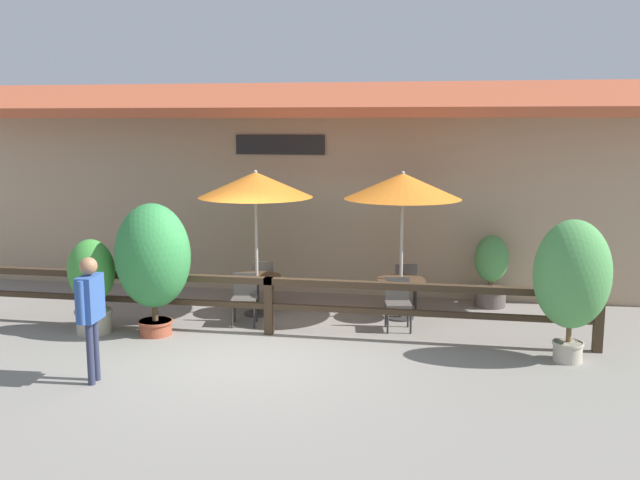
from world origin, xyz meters
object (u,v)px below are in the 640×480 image
at_px(dining_table_near, 257,284).
at_px(pedestrian, 90,303).
at_px(dining_table_middle, 401,287).
at_px(potted_plant_small_flowering, 491,270).
at_px(potted_plant_broad_leaf, 92,281).
at_px(potted_plant_entrance_palm, 153,258).
at_px(chair_middle_streetside, 398,301).
at_px(chair_near_streetside, 244,296).
at_px(patio_umbrella_near, 255,185).
at_px(chair_middle_wallside, 405,283).
at_px(potted_plant_tall_tropical, 572,277).
at_px(chair_near_wallside, 263,280).
at_px(patio_umbrella_middle, 403,186).

height_order(dining_table_near, pedestrian, pedestrian).
distance_m(dining_table_middle, potted_plant_small_flowering, 1.99).
distance_m(dining_table_middle, potted_plant_broad_leaf, 5.25).
height_order(dining_table_near, dining_table_middle, same).
distance_m(potted_plant_broad_leaf, potted_plant_small_flowering, 7.18).
bearing_deg(potted_plant_entrance_palm, chair_middle_streetside, 14.73).
distance_m(chair_near_streetside, pedestrian, 3.34).
height_order(patio_umbrella_near, dining_table_near, patio_umbrella_near).
height_order(chair_near_streetside, chair_middle_wallside, same).
bearing_deg(potted_plant_small_flowering, potted_plant_tall_tropical, -72.57).
xyz_separation_m(dining_table_near, chair_middle_streetside, (2.57, -0.49, -0.07)).
height_order(dining_table_middle, potted_plant_broad_leaf, potted_plant_broad_leaf).
relative_size(chair_middle_wallside, potted_plant_entrance_palm, 0.40).
bearing_deg(dining_table_near, pedestrian, -108.59).
relative_size(dining_table_near, chair_near_wallside, 0.99).
bearing_deg(chair_near_streetside, dining_table_near, 76.35).
height_order(chair_middle_wallside, pedestrian, pedestrian).
relative_size(potted_plant_broad_leaf, pedestrian, 0.92).
bearing_deg(chair_middle_streetside, pedestrian, -150.15).
xyz_separation_m(potted_plant_broad_leaf, potted_plant_small_flowering, (6.55, 2.93, -0.18)).
bearing_deg(dining_table_middle, potted_plant_broad_leaf, -160.30).
bearing_deg(pedestrian, chair_near_wallside, -19.29).
height_order(patio_umbrella_near, potted_plant_tall_tropical, patio_umbrella_near).
xyz_separation_m(dining_table_near, potted_plant_broad_leaf, (-2.36, -1.58, 0.31)).
xyz_separation_m(patio_umbrella_middle, dining_table_middle, (0.00, 0.00, -1.79)).
distance_m(chair_near_wallside, dining_table_middle, 2.67).
height_order(chair_middle_streetside, potted_plant_tall_tropical, potted_plant_tall_tropical).
bearing_deg(potted_plant_broad_leaf, patio_umbrella_near, 33.80).
relative_size(patio_umbrella_near, potted_plant_broad_leaf, 1.67).
distance_m(dining_table_middle, potted_plant_tall_tropical, 3.24).
bearing_deg(potted_plant_broad_leaf, potted_plant_tall_tropical, -0.70).
bearing_deg(chair_near_wallside, pedestrian, 61.56).
bearing_deg(potted_plant_small_flowering, patio_umbrella_near, -162.08).
bearing_deg(patio_umbrella_middle, patio_umbrella_near, -175.87).
xyz_separation_m(potted_plant_entrance_palm, potted_plant_small_flowering, (5.50, 2.86, -0.58)).
height_order(dining_table_near, potted_plant_small_flowering, potted_plant_small_flowering).
bearing_deg(chair_near_wallside, dining_table_middle, 157.03).
relative_size(dining_table_near, potted_plant_broad_leaf, 0.55).
height_order(dining_table_near, chair_middle_wallside, chair_middle_wallside).
bearing_deg(dining_table_middle, chair_middle_wallside, 86.63).
relative_size(dining_table_near, dining_table_middle, 1.00).
relative_size(dining_table_middle, chair_middle_wallside, 0.99).
distance_m(dining_table_near, potted_plant_small_flowering, 4.40).
bearing_deg(patio_umbrella_near, dining_table_middle, 4.13).
bearing_deg(pedestrian, potted_plant_tall_tropical, -76.37).
height_order(dining_table_near, patio_umbrella_middle, patio_umbrella_middle).
xyz_separation_m(chair_near_wallside, patio_umbrella_middle, (2.63, -0.45, 1.86)).
height_order(chair_near_wallside, potted_plant_broad_leaf, potted_plant_broad_leaf).
height_order(chair_middle_wallside, potted_plant_broad_leaf, potted_plant_broad_leaf).
distance_m(potted_plant_entrance_palm, potted_plant_broad_leaf, 1.13).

